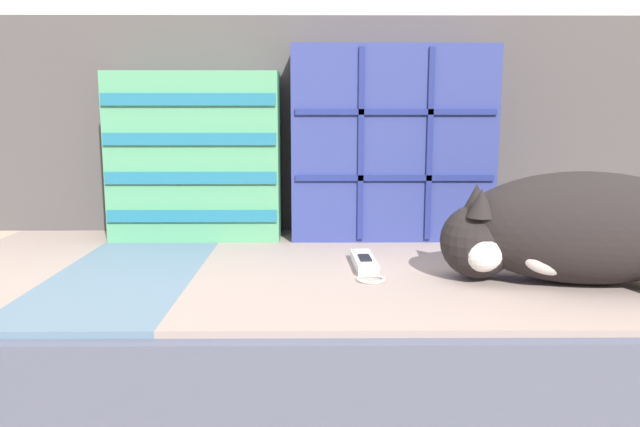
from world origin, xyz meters
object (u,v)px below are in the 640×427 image
at_px(couch, 210,358).
at_px(throw_pillow_quilted, 391,143).
at_px(game_remote_near, 365,263).
at_px(throw_pillow_striped, 196,156).
at_px(sleeping_cat, 569,231).

height_order(couch, throw_pillow_quilted, throw_pillow_quilted).
bearing_deg(game_remote_near, couch, 166.65).
distance_m(throw_pillow_striped, sleeping_cat, 0.77).
bearing_deg(couch, throw_pillow_quilted, 29.62).
relative_size(throw_pillow_quilted, sleeping_cat, 0.92).
height_order(throw_pillow_quilted, sleeping_cat, throw_pillow_quilted).
xyz_separation_m(couch, sleeping_cat, (0.62, -0.17, 0.28)).
distance_m(throw_pillow_quilted, sleeping_cat, 0.47).
relative_size(throw_pillow_quilted, game_remote_near, 2.31).
distance_m(throw_pillow_striped, game_remote_near, 0.48).
bearing_deg(throw_pillow_quilted, throw_pillow_striped, -179.93).
bearing_deg(sleeping_cat, throw_pillow_striped, 150.49).
bearing_deg(throw_pillow_striped, game_remote_near, -38.93).
height_order(couch, game_remote_near, game_remote_near).
relative_size(throw_pillow_striped, sleeping_cat, 0.77).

